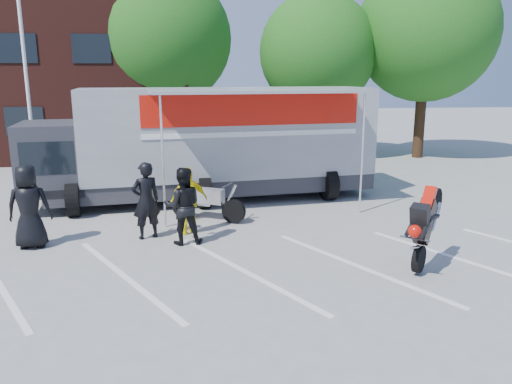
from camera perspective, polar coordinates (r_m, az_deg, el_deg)
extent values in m
plane|color=#9B9B96|center=(9.41, -1.85, -11.43)|extent=(100.00, 100.00, 0.00)
cube|color=white|center=(10.32, -2.35, -9.09)|extent=(18.09, 13.33, 0.01)
cube|color=#431B15|center=(28.09, -26.69, 11.00)|extent=(18.00, 8.00, 7.00)
cylinder|color=white|center=(19.39, -24.81, 12.28)|extent=(0.12, 0.12, 8.00)
cylinder|color=#382314|center=(24.66, -9.91, 7.69)|extent=(0.50, 0.50, 3.24)
sphere|color=#154E13|center=(24.60, -10.29, 16.90)|extent=(6.12, 6.12, 6.12)
cylinder|color=#382314|center=(24.33, 6.81, 7.29)|extent=(0.50, 0.50, 2.88)
sphere|color=#154E13|center=(24.23, 7.05, 15.60)|extent=(5.44, 5.44, 5.44)
cylinder|color=#382314|center=(25.49, 18.19, 7.61)|extent=(0.50, 0.50, 3.42)
sphere|color=#154E13|center=(25.47, 18.89, 16.99)|extent=(6.46, 6.46, 6.46)
imported|color=black|center=(12.58, -24.52, -1.52)|extent=(1.01, 0.71, 1.96)
imported|color=black|center=(12.40, -12.47, -0.96)|extent=(0.82, 0.70, 1.90)
imported|color=black|center=(11.85, -8.35, -1.59)|extent=(0.92, 0.73, 1.84)
imported|color=#FFE80D|center=(12.60, -7.69, -1.00)|extent=(1.08, 0.79, 1.70)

